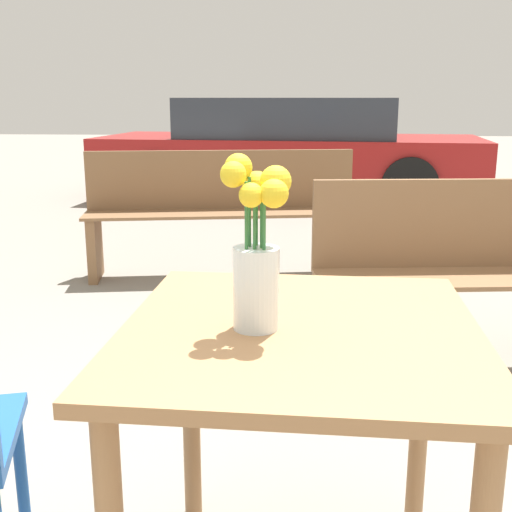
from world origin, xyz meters
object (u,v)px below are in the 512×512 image
table_front (300,375)px  bench_near (222,206)px  bench_middle (501,267)px  parked_car (289,151)px  flower_vase (257,256)px

table_front → bench_near: bearing=100.0°
bench_middle → parked_car: size_ratio=0.37×
flower_vase → parked_car: (-0.04, 6.57, -0.31)m
parked_car → bench_near: bearing=-96.6°
bench_middle → table_front: bearing=-120.4°
flower_vase → parked_car: size_ratio=0.08×
table_front → bench_middle: 1.79m
bench_middle → bench_near: bearing=133.6°
flower_vase → table_front: bearing=13.6°
flower_vase → bench_middle: 1.90m
table_front → flower_vase: flower_vase is taller
bench_near → parked_car: bearing=83.4°
flower_vase → bench_middle: flower_vase is taller
flower_vase → parked_car: bearing=90.4°
flower_vase → bench_near: bearing=98.2°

